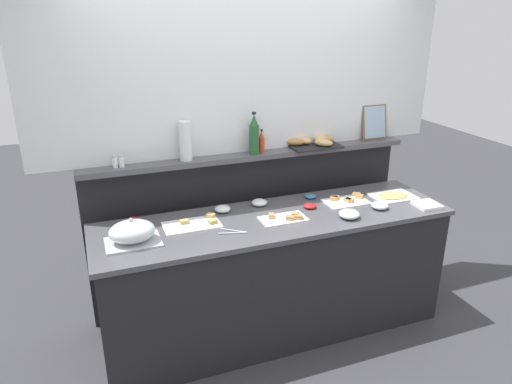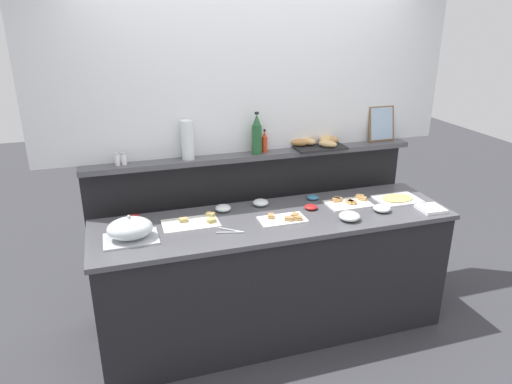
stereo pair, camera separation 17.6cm
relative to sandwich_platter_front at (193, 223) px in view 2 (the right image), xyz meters
name	(u,v)px [view 2 (the right image)]	position (x,y,z in m)	size (l,w,h in m)	color
ground_plane	(251,288)	(0.57, 0.52, -0.94)	(12.00, 12.00, 0.00)	#38383D
buffet_counter	(275,275)	(0.57, -0.08, -0.47)	(2.52, 0.71, 0.93)	black
back_ledge_unit	(253,222)	(0.57, 0.45, -0.27)	(2.56, 0.22, 1.27)	black
upper_wall_panel	(252,61)	(0.57, 0.48, 1.00)	(3.16, 0.08, 1.33)	silver
sandwich_platter_front	(193,223)	(0.00, 0.00, 0.00)	(0.38, 0.22, 0.04)	white
sandwich_platter_side	(349,202)	(1.18, 0.00, 0.00)	(0.33, 0.21, 0.04)	white
sandwich_platter_rear	(284,219)	(0.61, -0.13, 0.00)	(0.32, 0.18, 0.04)	white
cold_cuts_platter	(397,199)	(1.57, -0.04, 0.00)	(0.33, 0.24, 0.02)	white
serving_cloche	(130,229)	(-0.41, -0.12, 0.06)	(0.34, 0.24, 0.17)	#B7BABF
glass_bowl_large	(349,217)	(1.04, -0.27, 0.02)	(0.15, 0.15, 0.06)	silver
glass_bowl_medium	(223,208)	(0.25, 0.15, 0.01)	(0.12, 0.12, 0.05)	silver
glass_bowl_small	(261,203)	(0.54, 0.17, 0.01)	(0.12, 0.12, 0.05)	silver
glass_bowl_extra	(382,209)	(1.34, -0.20, 0.01)	(0.13, 0.13, 0.05)	silver
condiment_bowl_teal	(313,197)	(0.96, 0.17, 0.01)	(0.09, 0.09, 0.03)	teal
condiment_bowl_red	(311,207)	(0.87, -0.01, 0.01)	(0.09, 0.09, 0.03)	red
condiment_bowl_cream	(134,217)	(-0.38, 0.19, 0.01)	(0.09, 0.09, 0.03)	red
serving_tongs	(231,231)	(0.22, -0.20, 0.00)	(0.18, 0.12, 0.01)	#B7BABF
napkin_stack	(431,209)	(1.69, -0.29, 0.00)	(0.17, 0.17, 0.02)	white
wine_bottle_green	(256,135)	(0.57, 0.36, 0.48)	(0.08, 0.08, 0.32)	#23562D
hot_sauce_bottle	(265,142)	(0.64, 0.39, 0.41)	(0.04, 0.04, 0.18)	red
salt_shaker	(117,159)	(-0.44, 0.38, 0.38)	(0.03, 0.03, 0.09)	white
pepper_shaker	(124,159)	(-0.40, 0.38, 0.38)	(0.03, 0.03, 0.09)	white
bread_basket	(318,143)	(1.09, 0.40, 0.37)	(0.43, 0.29, 0.08)	black
framed_picture	(381,124)	(1.66, 0.42, 0.48)	(0.23, 0.07, 0.29)	brown
water_carafe	(188,140)	(0.06, 0.38, 0.48)	(0.09, 0.09, 0.28)	silver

